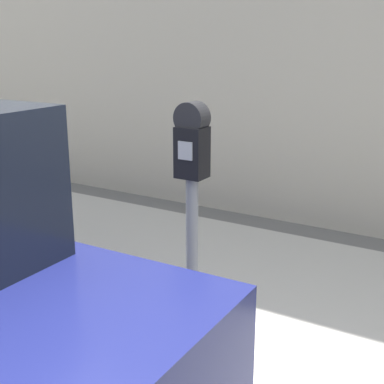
{
  "coord_description": "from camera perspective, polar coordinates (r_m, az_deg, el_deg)",
  "views": [
    {
      "loc": [
        1.09,
        -1.19,
        2.0
      ],
      "look_at": [
        -0.42,
        1.31,
        1.16
      ],
      "focal_mm": 50.0,
      "sensor_mm": 36.0,
      "label": 1
    }
  ],
  "objects": [
    {
      "name": "parking_meter",
      "position": [
        3.03,
        -0.0,
        0.17
      ],
      "size": [
        0.18,
        0.14,
        1.55
      ],
      "color": "slate",
      "rests_on": "sidewalk"
    },
    {
      "name": "sidewalk",
      "position": [
        4.05,
        12.01,
        -12.91
      ],
      "size": [
        24.0,
        2.8,
        0.12
      ],
      "color": "#BCB7AD",
      "rests_on": "ground_plane"
    }
  ]
}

